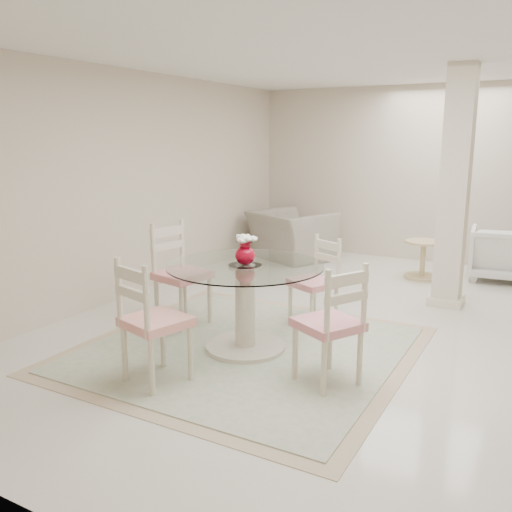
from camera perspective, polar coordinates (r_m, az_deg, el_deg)
The scene contains 13 objects.
ground at distance 5.66m, azimuth 11.97°, elevation -7.71°, with size 7.00×7.00×0.00m, color silver.
room_shell at distance 5.32m, azimuth 12.88°, elevation 11.41°, with size 6.02×7.02×2.71m.
column at distance 6.51m, azimuth 20.18°, elevation 6.64°, with size 0.30×0.30×2.70m, color beige.
area_rug at distance 5.07m, azimuth -1.11°, elevation -9.78°, with size 2.88×2.88×0.02m.
dining_table at distance 4.93m, azimuth -1.13°, elevation -5.42°, with size 1.40×1.40×0.81m.
red_vase at distance 4.78m, azimuth -1.14°, elevation 0.71°, with size 0.21×0.20×0.27m.
dining_chair_east at distance 4.21m, azimuth 8.23°, elevation -6.31°, with size 0.60×0.60×1.10m.
dining_chair_north at distance 5.60m, azimuth 6.59°, elevation -1.99°, with size 0.54×0.54×1.02m.
dining_chair_west at distance 5.64m, azimuth -8.29°, elevation -1.04°, with size 0.56×0.56×1.18m.
dining_chair_south at distance 4.28m, azimuth -11.31°, elevation -5.92°, with size 0.56×0.56×1.13m.
recliner_taupe at distance 8.64m, azimuth 3.69°, elevation 2.16°, with size 1.18×1.03×0.77m, color gray.
armchair_white at distance 8.11m, azimuth 24.32°, elevation 0.24°, with size 0.77×0.80×0.73m, color white.
side_table at distance 7.82m, azimuth 17.14°, elevation -0.50°, with size 0.51×0.51×0.53m.
Camera 1 is at (1.50, -5.10, 1.93)m, focal length 38.00 mm.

